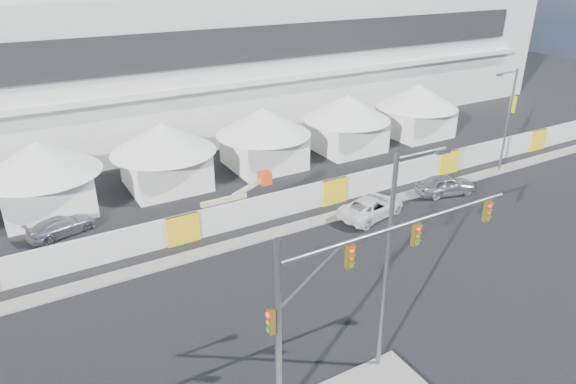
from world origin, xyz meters
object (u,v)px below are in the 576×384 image
sedan_silver (446,185)px  lot_car_c (61,226)px  pickup_curb (371,207)px  traffic_mast (332,303)px  streetlight_median (393,251)px  streetlight_curb (508,114)px  boom_lift (219,213)px

sedan_silver → lot_car_c: bearing=87.0°
lot_car_c → sedan_silver: bearing=-123.6°
pickup_curb → traffic_mast: (-12.06, -12.25, 3.99)m
streetlight_median → streetlight_curb: size_ratio=1.14×
pickup_curb → traffic_mast: 17.65m
streetlight_median → streetlight_curb: 27.46m
streetlight_median → boom_lift: size_ratio=1.63×
lot_car_c → streetlight_curb: 35.94m
sedan_silver → boom_lift: boom_lift is taller
pickup_curb → traffic_mast: traffic_mast is taller
pickup_curb → traffic_mast: size_ratio=0.45×
sedan_silver → streetlight_curb: streetlight_curb is taller
traffic_mast → boom_lift: (2.02, 16.64, -3.88)m
streetlight_median → lot_car_c: bearing=118.1°
sedan_silver → lot_car_c: size_ratio=1.07×
traffic_mast → pickup_curb: bearing=45.4°
pickup_curb → lot_car_c: 21.54m
streetlight_curb → streetlight_median: bearing=-151.0°
pickup_curb → streetlight_median: streetlight_median is taller
lot_car_c → boom_lift: (9.80, -4.00, 0.22)m
sedan_silver → boom_lift: size_ratio=0.75×
traffic_mast → streetlight_curb: (27.15, 13.50, 0.46)m
sedan_silver → pickup_curb: bearing=104.7°
sedan_silver → streetlight_curb: 8.85m
sedan_silver → pickup_curb: (-7.49, -0.10, -0.05)m
streetlight_curb → boom_lift: bearing=172.9°
traffic_mast → boom_lift: bearing=83.1°
lot_car_c → traffic_mast: (7.78, -20.64, 4.10)m
traffic_mast → boom_lift: traffic_mast is taller
sedan_silver → traffic_mast: (-19.55, -12.35, 3.94)m
pickup_curb → boom_lift: size_ratio=0.86×
traffic_mast → streetlight_median: (3.14, 0.20, 1.29)m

